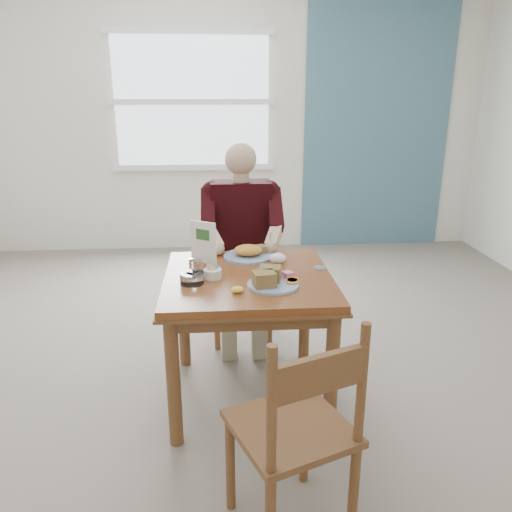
{
  "coord_description": "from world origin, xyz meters",
  "views": [
    {
      "loc": [
        -0.15,
        -2.53,
        1.69
      ],
      "look_at": [
        0.04,
        0.0,
        0.86
      ],
      "focal_mm": 35.0,
      "sensor_mm": 36.0,
      "label": 1
    }
  ],
  "objects": [
    {
      "name": "chair_near",
      "position": [
        0.12,
        -0.97,
        0.48
      ],
      "size": [
        0.54,
        0.54,
        0.95
      ],
      "color": "brown",
      "rests_on": "ground"
    },
    {
      "name": "shakers",
      "position": [
        -0.28,
        0.09,
        0.79
      ],
      "size": [
        0.08,
        0.04,
        0.07
      ],
      "color": "white",
      "rests_on": "table"
    },
    {
      "name": "far_plate",
      "position": [
        0.02,
        0.31,
        0.78
      ],
      "size": [
        0.37,
        0.37,
        0.08
      ],
      "color": "white",
      "rests_on": "table"
    },
    {
      "name": "floor",
      "position": [
        0.0,
        0.0,
        0.0
      ],
      "size": [
        6.0,
        6.0,
        0.0
      ],
      "primitive_type": "plane",
      "color": "slate",
      "rests_on": "ground"
    },
    {
      "name": "caddy",
      "position": [
        -0.19,
        -0.03,
        0.78
      ],
      "size": [
        0.1,
        0.1,
        0.07
      ],
      "color": "white",
      "rests_on": "table"
    },
    {
      "name": "accent_panel",
      "position": [
        1.6,
        2.98,
        1.4
      ],
      "size": [
        1.6,
        0.02,
        2.8
      ],
      "primitive_type": "cube",
      "color": "#456D81",
      "rests_on": "ground"
    },
    {
      "name": "metal_dish",
      "position": [
        0.41,
        0.08,
        0.75
      ],
      "size": [
        0.08,
        0.08,
        0.01
      ],
      "primitive_type": "cylinder",
      "rotation": [
        0.0,
        0.0,
        -0.16
      ],
      "color": "silver",
      "rests_on": "table"
    },
    {
      "name": "window",
      "position": [
        -0.4,
        2.97,
        1.6
      ],
      "size": [
        1.72,
        0.04,
        1.42
      ],
      "color": "white",
      "rests_on": "wall_back"
    },
    {
      "name": "lemon_wedge",
      "position": [
        -0.07,
        -0.24,
        0.77
      ],
      "size": [
        0.07,
        0.05,
        0.03
      ],
      "primitive_type": "ellipsoid",
      "rotation": [
        0.0,
        0.0,
        -0.11
      ],
      "color": "yellow",
      "rests_on": "table"
    },
    {
      "name": "chair_far",
      "position": [
        0.0,
        0.8,
        0.48
      ],
      "size": [
        0.42,
        0.42,
        0.95
      ],
      "color": "brown",
      "rests_on": "ground"
    },
    {
      "name": "near_plate",
      "position": [
        0.11,
        -0.16,
        0.78
      ],
      "size": [
        0.29,
        0.27,
        0.09
      ],
      "color": "white",
      "rests_on": "table"
    },
    {
      "name": "menu",
      "position": [
        -0.24,
        0.23,
        0.87
      ],
      "size": [
        0.15,
        0.1,
        0.25
      ],
      "color": "white",
      "rests_on": "table"
    },
    {
      "name": "diner",
      "position": [
        0.0,
        0.71,
        0.81
      ],
      "size": [
        0.53,
        0.56,
        1.39
      ],
      "color": "gray",
      "rests_on": "chair_far"
    },
    {
      "name": "wall_back",
      "position": [
        0.0,
        3.0,
        1.4
      ],
      "size": [
        5.5,
        0.0,
        5.5
      ],
      "primitive_type": "plane",
      "rotation": [
        1.57,
        0.0,
        0.0
      ],
      "color": "silver",
      "rests_on": "ground"
    },
    {
      "name": "napkin",
      "position": [
        0.18,
        0.19,
        0.78
      ],
      "size": [
        0.11,
        0.1,
        0.06
      ],
      "primitive_type": "ellipsoid",
      "rotation": [
        0.0,
        0.0,
        -0.19
      ],
      "color": "white",
      "rests_on": "table"
    },
    {
      "name": "table",
      "position": [
        0.0,
        0.0,
        0.64
      ],
      "size": [
        0.92,
        0.92,
        0.75
      ],
      "color": "brown",
      "rests_on": "ground"
    },
    {
      "name": "creamer",
      "position": [
        -0.3,
        -0.1,
        0.78
      ],
      "size": [
        0.13,
        0.13,
        0.06
      ],
      "color": "white",
      "rests_on": "table"
    }
  ]
}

